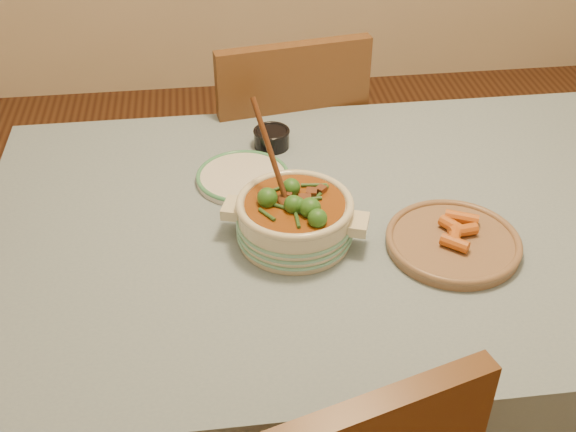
# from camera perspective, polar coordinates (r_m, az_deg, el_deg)

# --- Properties ---
(floor) EXTENTS (4.50, 4.50, 0.00)m
(floor) POSITION_cam_1_polar(r_m,az_deg,el_deg) (2.19, 3.76, -16.26)
(floor) COLOR #3E1F11
(floor) RESTS_ON ground
(dining_table) EXTENTS (1.68, 1.08, 0.76)m
(dining_table) POSITION_cam_1_polar(r_m,az_deg,el_deg) (1.71, 4.63, -2.71)
(dining_table) COLOR brown
(dining_table) RESTS_ON floor
(stew_casserole) EXTENTS (0.32, 0.31, 0.30)m
(stew_casserole) POSITION_cam_1_polar(r_m,az_deg,el_deg) (1.55, 0.52, 0.02)
(stew_casserole) COLOR beige
(stew_casserole) RESTS_ON dining_table
(white_plate) EXTENTS (0.29, 0.29, 0.02)m
(white_plate) POSITION_cam_1_polar(r_m,az_deg,el_deg) (1.78, -3.58, 3.11)
(white_plate) COLOR silver
(white_plate) RESTS_ON dining_table
(condiment_bowl) EXTENTS (0.12, 0.12, 0.05)m
(condiment_bowl) POSITION_cam_1_polar(r_m,az_deg,el_deg) (1.90, -1.30, 6.25)
(condiment_bowl) COLOR black
(condiment_bowl) RESTS_ON dining_table
(fried_plate) EXTENTS (0.33, 0.33, 0.05)m
(fried_plate) POSITION_cam_1_polar(r_m,az_deg,el_deg) (1.60, 12.94, -1.87)
(fried_plate) COLOR #88654B
(fried_plate) RESTS_ON dining_table
(chair_far) EXTENTS (0.51, 0.51, 0.95)m
(chair_far) POSITION_cam_1_polar(r_m,az_deg,el_deg) (2.30, -0.39, 5.04)
(chair_far) COLOR brown
(chair_far) RESTS_ON floor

